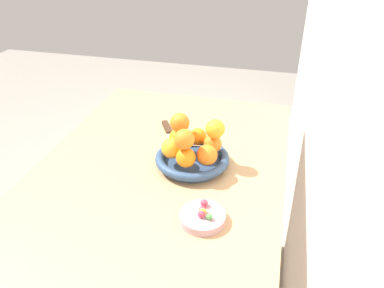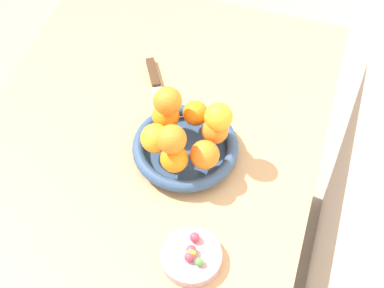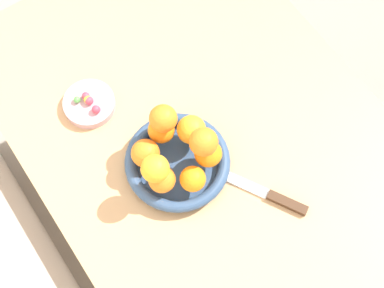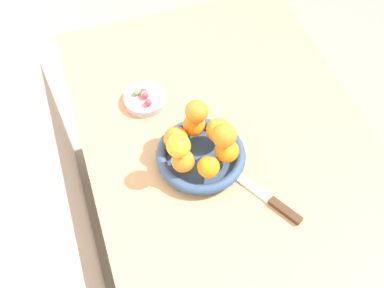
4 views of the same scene
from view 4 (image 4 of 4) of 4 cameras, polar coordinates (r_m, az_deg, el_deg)
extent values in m
plane|color=gray|center=(1.94, 3.06, -12.23)|extent=(6.00, 6.00, 0.00)
cube|color=tan|center=(1.30, 4.45, 0.06)|extent=(1.10, 0.76, 0.04)
cylinder|color=tan|center=(1.96, 7.45, 7.48)|extent=(0.05, 0.05, 0.70)
cylinder|color=tan|center=(1.85, -11.13, 2.81)|extent=(0.05, 0.05, 0.70)
cylinder|color=navy|center=(1.24, 1.04, -1.80)|extent=(0.19, 0.19, 0.01)
torus|color=navy|center=(1.22, 1.06, -1.29)|extent=(0.23, 0.23, 0.03)
cylinder|color=#B28C99|center=(1.36, -5.60, 5.30)|extent=(0.12, 0.12, 0.02)
sphere|color=orange|center=(1.16, -1.08, -2.02)|extent=(0.06, 0.06, 0.06)
sphere|color=orange|center=(1.16, 1.96, -2.71)|extent=(0.06, 0.06, 0.06)
sphere|color=orange|center=(1.18, 4.17, -0.81)|extent=(0.06, 0.06, 0.06)
sphere|color=orange|center=(1.21, 3.15, 1.65)|extent=(0.06, 0.06, 0.06)
sphere|color=orange|center=(1.23, 0.24, 2.25)|extent=(0.06, 0.06, 0.06)
sphere|color=orange|center=(1.20, -1.88, 0.50)|extent=(0.06, 0.06, 0.06)
sphere|color=orange|center=(1.13, 3.83, 1.04)|extent=(0.06, 0.06, 0.06)
sphere|color=orange|center=(1.12, -1.62, -0.20)|extent=(0.06, 0.06, 0.06)
sphere|color=orange|center=(1.18, 0.56, 3.87)|extent=(0.06, 0.06, 0.06)
sphere|color=gold|center=(1.35, -5.68, 5.86)|extent=(0.02, 0.02, 0.02)
sphere|color=#C6384C|center=(1.35, -5.76, 6.19)|extent=(0.02, 0.02, 0.02)
sphere|color=#4C9947|center=(1.35, -6.65, 6.04)|extent=(0.02, 0.02, 0.02)
sphere|color=#C6384C|center=(1.33, -5.20, 4.91)|extent=(0.02, 0.02, 0.02)
sphere|color=#C6384C|center=(1.34, -5.59, 5.77)|extent=(0.02, 0.02, 0.02)
cube|color=#3F2819|center=(1.19, 11.00, -7.75)|extent=(0.09, 0.06, 0.01)
cube|color=silver|center=(1.22, 6.03, -4.29)|extent=(0.16, 0.10, 0.01)
camera|label=1|loc=(1.62, -22.80, 38.41)|focal=35.00mm
camera|label=2|loc=(1.35, -29.84, 51.06)|focal=55.00mm
camera|label=3|loc=(0.28, -94.11, 75.02)|focal=55.00mm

